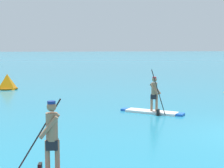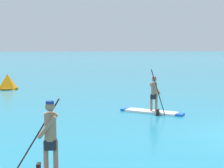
# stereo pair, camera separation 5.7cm
# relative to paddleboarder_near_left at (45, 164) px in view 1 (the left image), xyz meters

# --- Properties ---
(paddleboarder_near_left) EXTENTS (3.21, 1.02, 1.85)m
(paddleboarder_near_left) POSITION_rel_paddleboarder_near_left_xyz_m (0.00, 0.00, 0.00)
(paddleboarder_near_left) COLOR red
(paddleboarder_near_left) RESTS_ON ground
(paddleboarder_mid_center) EXTENTS (2.59, 2.14, 2.05)m
(paddleboarder_mid_center) POSITION_rel_paddleboarder_near_left_xyz_m (4.68, 7.20, -0.04)
(paddleboarder_mid_center) COLOR white
(paddleboarder_mid_center) RESTS_ON ground
(race_marker_buoy) EXTENTS (1.66, 1.66, 1.09)m
(race_marker_buoy) POSITION_rel_paddleboarder_near_left_xyz_m (-2.84, 17.47, 0.07)
(race_marker_buoy) COLOR orange
(race_marker_buoy) RESTS_ON ground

